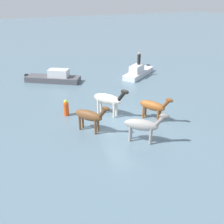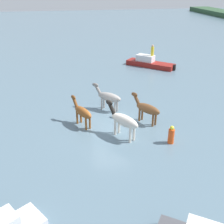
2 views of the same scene
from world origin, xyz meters
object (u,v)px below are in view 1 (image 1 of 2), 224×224
(boat_motor_center, at_px, (138,73))
(horse_gray_outer, at_px, (108,99))
(horse_dun_straggler, at_px, (153,106))
(horse_dark_mare, at_px, (90,116))
(person_helmsman_aft, at_px, (139,59))
(horse_rear_stallion, at_px, (143,125))
(buoy_channel_marker, at_px, (66,108))
(boat_launch_far, at_px, (54,78))

(boat_motor_center, bearing_deg, horse_gray_outer, 12.46)
(horse_dun_straggler, relative_size, horse_dark_mare, 1.02)
(boat_motor_center, height_order, person_helmsman_aft, person_helmsman_aft)
(horse_rear_stallion, relative_size, boat_motor_center, 0.46)
(horse_gray_outer, xyz_separation_m, horse_dun_straggler, (-1.93, -2.29, -0.15))
(person_helmsman_aft, height_order, buoy_channel_marker, person_helmsman_aft)
(horse_dun_straggler, relative_size, person_helmsman_aft, 1.86)
(person_helmsman_aft, relative_size, buoy_channel_marker, 1.04)
(horse_rear_stallion, height_order, boat_motor_center, horse_rear_stallion)
(person_helmsman_aft, xyz_separation_m, buoy_channel_marker, (-5.68, 9.06, -1.23))
(boat_motor_center, bearing_deg, horse_dun_straggler, 30.23)
(buoy_channel_marker, bearing_deg, boat_motor_center, -57.78)
(horse_dark_mare, bearing_deg, person_helmsman_aft, 99.86)
(horse_rear_stallion, xyz_separation_m, horse_dun_straggler, (2.03, -2.06, -0.06))
(person_helmsman_aft, bearing_deg, boat_launch_far, 77.04)
(horse_dark_mare, bearing_deg, horse_gray_outer, 93.75)
(horse_gray_outer, bearing_deg, horse_dun_straggler, 16.48)
(horse_gray_outer, xyz_separation_m, boat_launch_far, (8.72, 1.57, -0.82))
(horse_dun_straggler, distance_m, horse_dark_mare, 4.25)
(horse_dun_straggler, distance_m, boat_launch_far, 11.34)
(person_helmsman_aft, distance_m, buoy_channel_marker, 10.77)
(horse_gray_outer, distance_m, horse_dun_straggler, 3.00)
(horse_gray_outer, distance_m, boat_motor_center, 9.52)
(boat_motor_center, bearing_deg, horse_dark_mare, 10.83)
(horse_gray_outer, bearing_deg, boat_launch_far, 156.76)
(horse_rear_stallion, distance_m, horse_dark_mare, 3.22)
(horse_gray_outer, height_order, person_helmsman_aft, person_helmsman_aft)
(boat_motor_center, height_order, boat_launch_far, boat_launch_far)
(horse_dark_mare, bearing_deg, horse_dun_straggler, 49.97)
(horse_dun_straggler, relative_size, boat_launch_far, 0.45)
(boat_launch_far, bearing_deg, buoy_channel_marker, -62.80)
(horse_rear_stallion, distance_m, horse_dun_straggler, 2.90)
(boat_launch_far, distance_m, buoy_channel_marker, 7.61)
(horse_gray_outer, relative_size, boat_motor_center, 0.54)
(horse_dun_straggler, bearing_deg, buoy_channel_marker, -149.60)
(buoy_channel_marker, bearing_deg, boat_launch_far, -7.78)
(horse_rear_stallion, bearing_deg, horse_dun_straggler, 86.96)
(horse_dark_mare, height_order, person_helmsman_aft, person_helmsman_aft)
(boat_launch_far, xyz_separation_m, buoy_channel_marker, (-7.53, 1.03, 0.19))
(horse_gray_outer, bearing_deg, horse_rear_stallion, -30.17)
(boat_motor_center, xyz_separation_m, buoy_channel_marker, (-5.73, 9.09, 0.20))
(horse_rear_stallion, relative_size, horse_dark_mare, 0.95)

